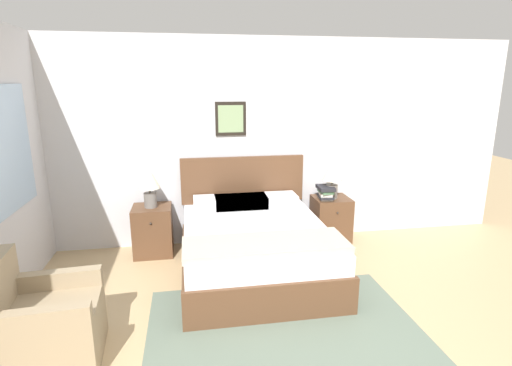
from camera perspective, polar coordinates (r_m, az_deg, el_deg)
wall_back at (r=5.11m, az=-1.68°, el=5.76°), size 7.17×0.09×2.60m
area_rug_main at (r=3.68m, az=3.87°, el=-19.57°), size 2.31×1.52×0.01m
bed at (r=4.42m, az=-0.25°, el=-8.89°), size 1.56×1.91×1.14m
armchair at (r=3.51m, az=-28.17°, el=-17.60°), size 0.78×0.72×0.84m
nightstand_near_window at (r=5.05m, az=-14.50°, el=-6.56°), size 0.46×0.45×0.60m
nightstand_by_door at (r=5.34m, az=10.62°, el=-5.19°), size 0.46×0.45×0.60m
table_lamp_near_window at (r=4.86m, az=-15.01°, el=0.13°), size 0.25×0.25×0.49m
table_lamp_by_door at (r=5.16m, az=10.85°, el=1.17°), size 0.25×0.25×0.49m
book_thick_bottom at (r=5.17m, az=9.86°, el=-2.15°), size 0.16×0.23×0.03m
book_hardcover_middle at (r=5.17m, az=9.87°, el=-1.89°), size 0.21×0.30×0.02m
book_novel_upper at (r=5.16m, az=9.89°, el=-1.55°), size 0.18×0.22×0.04m
book_slim_near_top at (r=5.15m, az=9.91°, el=-1.13°), size 0.15×0.24×0.04m
book_paperback_top at (r=5.14m, az=9.93°, el=-0.69°), size 0.21×0.28×0.04m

